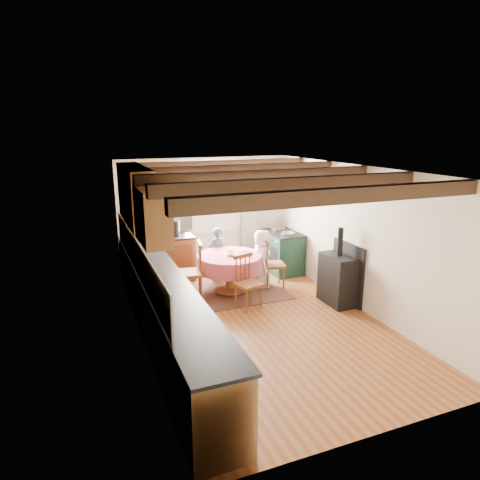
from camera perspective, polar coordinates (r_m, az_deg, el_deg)
name	(u,v)px	position (r m, az deg, el deg)	size (l,w,h in m)	color
floor	(259,322)	(6.80, 2.54, -11.04)	(3.60, 5.50, 0.00)	brown
ceiling	(261,169)	(6.15, 2.79, 9.53)	(3.60, 5.50, 0.00)	white
wall_back	(206,216)	(8.88, -4.66, 3.32)	(3.60, 0.00, 2.40)	silver
wall_front	(382,326)	(4.18, 18.62, -11.01)	(3.60, 0.00, 2.40)	silver
wall_left	(139,263)	(5.89, -13.54, -3.05)	(0.00, 5.50, 2.40)	silver
wall_right	(358,238)	(7.28, 15.70, 0.22)	(0.00, 5.50, 2.40)	silver
beam_a	(342,195)	(4.43, 13.58, 5.87)	(3.60, 0.16, 0.16)	#3B2616
beam_b	(294,184)	(5.27, 7.32, 7.54)	(3.60, 0.16, 0.16)	#3B2616
beam_c	(260,176)	(6.15, 2.78, 8.69)	(3.60, 0.16, 0.16)	#3B2616
beam_d	(236,169)	(7.07, -0.61, 9.51)	(3.60, 0.16, 0.16)	#3B2616
beam_e	(216,165)	(8.01, -3.22, 10.12)	(3.60, 0.16, 0.16)	#3B2616
splash_left	(137,257)	(6.18, -13.77, -2.23)	(0.02, 4.50, 0.55)	beige
splash_back	(158,219)	(8.62, -10.99, 2.75)	(1.40, 0.02, 0.55)	beige
base_cabinet_left	(163,311)	(6.20, -10.34, -9.46)	(0.60, 5.30, 0.88)	brown
base_cabinet_back	(160,260)	(8.54, -10.71, -2.63)	(1.30, 0.60, 0.88)	brown
worktop_left	(163,281)	(6.04, -10.35, -5.45)	(0.64, 5.30, 0.04)	black
worktop_back	(159,238)	(8.40, -10.83, 0.33)	(1.30, 0.64, 0.04)	black
wall_cabinet_glass	(135,195)	(6.91, -14.01, 5.93)	(0.34, 1.80, 0.90)	brown
wall_cabinet_solid	(152,216)	(5.45, -11.75, 3.23)	(0.34, 0.90, 0.70)	brown
window_frame	(210,196)	(8.82, -4.06, 5.90)	(1.34, 0.03, 1.54)	white
window_pane	(210,196)	(8.82, -4.07, 5.90)	(1.20, 0.01, 1.40)	white
curtain_left	(172,224)	(8.62, -9.22, 2.14)	(0.35, 0.10, 2.10)	#A5A8A4
curtain_right	(249,218)	(9.12, 1.26, 3.04)	(0.35, 0.10, 2.10)	#A5A8A4
curtain_rod	(211,168)	(8.67, -3.96, 9.74)	(0.03, 0.03, 2.00)	black
wall_picture	(291,190)	(9.06, 6.96, 6.70)	(0.04, 0.50, 0.60)	gold
wall_plate	(252,189)	(9.12, 1.69, 6.86)	(0.30, 0.30, 0.02)	silver
rug	(230,291)	(7.98, -1.38, -6.94)	(1.98, 1.54, 0.01)	#423429
dining_table	(230,273)	(7.86, -1.39, -4.54)	(1.19, 1.19, 0.72)	#DD4074
chair_near	(249,282)	(7.13, 1.18, -5.71)	(0.40, 0.42, 0.93)	brown
chair_left	(190,271)	(7.55, -6.74, -4.16)	(0.45, 0.47, 1.04)	brown
chair_right	(274,263)	(8.10, 4.58, -3.09)	(0.41, 0.43, 0.96)	brown
aga_range	(282,252)	(8.99, 5.73, -1.56)	(0.62, 0.95, 0.88)	#133226
cast_iron_stove	(339,266)	(7.44, 13.18, -3.47)	(0.41, 0.68, 1.36)	black
child_far	(217,254)	(8.39, -3.11, -1.93)	(0.40, 0.26, 1.10)	#3C485B
child_right	(262,259)	(8.06, 2.93, -2.53)	(0.55, 0.36, 1.12)	white
bowl_a	(231,254)	(7.71, -1.19, -1.92)	(0.20, 0.20, 0.05)	silver
bowl_b	(246,253)	(7.74, 0.79, -1.83)	(0.17, 0.17, 0.05)	silver
cup	(230,253)	(7.72, -1.29, -1.75)	(0.09, 0.09, 0.09)	silver
canister_tall	(149,232)	(8.30, -12.24, 1.10)	(0.14, 0.14, 0.25)	#262628
canister_wide	(165,231)	(8.38, -10.09, 1.24)	(0.20, 0.20, 0.22)	#262628
canister_slim	(177,229)	(8.32, -8.57, 1.55)	(0.11, 0.11, 0.31)	#262628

